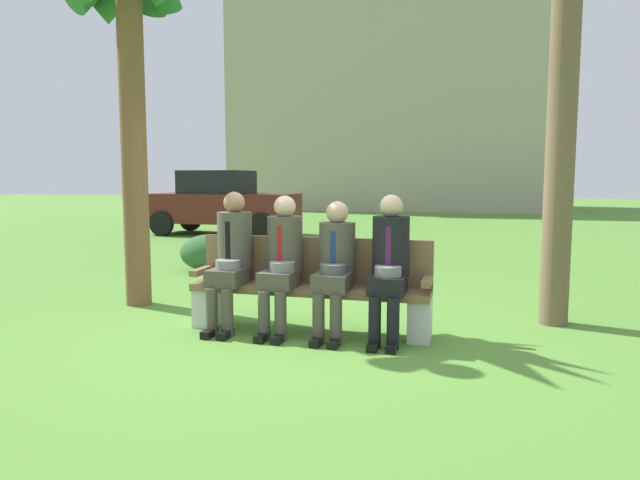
% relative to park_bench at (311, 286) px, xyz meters
% --- Properties ---
extents(ground_plane, '(80.00, 80.00, 0.00)m').
position_rel_park_bench_xyz_m(ground_plane, '(-0.03, -0.15, -0.44)').
color(ground_plane, '#538932').
extents(park_bench, '(2.31, 0.44, 0.90)m').
position_rel_park_bench_xyz_m(park_bench, '(0.00, 0.00, 0.00)').
color(park_bench, brown).
rests_on(park_bench, ground).
extents(seated_man_leftmost, '(0.34, 0.72, 1.34)m').
position_rel_park_bench_xyz_m(seated_man_leftmost, '(-0.77, -0.13, 0.31)').
color(seated_man_leftmost, '#4C473D').
rests_on(seated_man_leftmost, ground).
extents(seated_man_centerleft, '(0.34, 0.72, 1.31)m').
position_rel_park_bench_xyz_m(seated_man_centerleft, '(-0.25, -0.13, 0.29)').
color(seated_man_centerleft, '#4C473D').
rests_on(seated_man_centerleft, ground).
extents(seated_man_centerright, '(0.34, 0.72, 1.26)m').
position_rel_park_bench_xyz_m(seated_man_centerright, '(0.27, -0.14, 0.27)').
color(seated_man_centerright, '#4C473D').
rests_on(seated_man_centerright, ground).
extents(seated_man_rightmost, '(0.34, 0.72, 1.33)m').
position_rel_park_bench_xyz_m(seated_man_rightmost, '(0.78, -0.13, 0.30)').
color(seated_man_rightmost, black).
rests_on(seated_man_rightmost, ground).
extents(palm_tree_tall, '(1.46, 1.46, 4.50)m').
position_rel_park_bench_xyz_m(palm_tree_tall, '(-2.30, 0.60, 2.88)').
color(palm_tree_tall, brown).
rests_on(palm_tree_tall, ground).
extents(shrub_near_bench, '(0.93, 0.85, 0.58)m').
position_rel_park_bench_xyz_m(shrub_near_bench, '(-2.58, 3.07, -0.14)').
color(shrub_near_bench, '#2F5D30').
rests_on(shrub_near_bench, ground).
extents(parked_car_near, '(3.90, 1.70, 1.68)m').
position_rel_park_bench_xyz_m(parked_car_near, '(-4.89, 8.58, 0.40)').
color(parked_car_near, '#591E19').
rests_on(parked_car_near, ground).
extents(building_backdrop, '(15.56, 8.61, 10.92)m').
position_rel_park_bench_xyz_m(building_backdrop, '(-2.39, 23.83, 5.05)').
color(building_backdrop, '#A8A38B').
rests_on(building_backdrop, ground).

